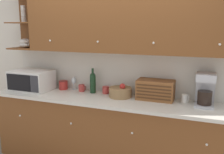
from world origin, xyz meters
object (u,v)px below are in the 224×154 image
Objects in this scene: microwave at (32,80)px; mug_patterned_third at (106,90)px; fruit_basket at (120,92)px; coffee_maker at (205,89)px; wine_bottle at (93,82)px; storage_canister at (63,85)px; mug at (185,98)px; mug_blue_second at (82,88)px; bread_box at (155,90)px; wine_glass at (74,81)px.

microwave is 1.09m from mug_patterned_third.
fruit_basket is 0.77× the size of coffee_maker.
mug_patterned_third is (0.18, 0.03, -0.10)m from wine_bottle.
coffee_maker reaches higher than microwave.
storage_canister reaches higher than mug.
coffee_maker is at bearing -2.62° from mug_blue_second.
microwave is 5.43× the size of mug_patterned_third.
microwave reaches higher than bread_box.
fruit_basket is at bearing -179.81° from coffee_maker.
wine_bottle is at bearing 179.46° from mug.
microwave is 1.46× the size of coffee_maker.
wine_bottle reaches higher than mug.
wine_bottle is (0.48, -0.02, 0.09)m from storage_canister.
bread_box is at bearing -178.23° from mug.
storage_canister is (0.41, 0.19, -0.08)m from microwave.
mug_blue_second is at bearing 177.38° from coffee_maker.
fruit_basket is at bearing -174.10° from bread_box.
microwave is 1.76m from bread_box.
wine_glass and fruit_basket have the same top height.
mug_patterned_third is at bearing 177.70° from mug.
mug_blue_second and mug_patterned_third have the same top height.
storage_canister is 0.49m from wine_bottle.
fruit_basket is (0.24, -0.10, 0.02)m from mug_patterned_third.
coffee_maker is (1.02, 0.00, 0.13)m from fruit_basket.
storage_canister is at bearing -178.94° from mug_patterned_third.
wine_bottle reaches higher than wine_glass.
wine_bottle reaches higher than microwave.
fruit_basket is (0.90, -0.09, 0.00)m from storage_canister.
microwave is 0.45m from storage_canister.
bread_box is 4.52× the size of mug.
mug is at bearing 166.24° from coffee_maker.
bread_box reaches higher than fruit_basket.
wine_bottle is (0.33, -0.07, 0.03)m from wine_glass.
mug is (1.40, -0.02, 0.00)m from mug_blue_second.
mug is (1.22, -0.01, -0.10)m from wine_bottle.
coffee_maker is (1.92, -0.08, 0.13)m from storage_canister.
coffee_maker reaches higher than fruit_basket.
mug_patterned_third is at bearing 10.50° from microwave.
mug_patterned_third is at bearing 175.67° from coffee_maker.
mug_blue_second is 1.40m from mug.
storage_canister is at bearing 179.01° from mug.
mug_patterned_third is at bearing -3.90° from wine_glass.
mug_blue_second is at bearing 13.98° from microwave.
mug_blue_second is 0.61m from fruit_basket.
wine_bottle is at bearing -2.88° from mug_blue_second.
coffee_maker is (1.26, -0.10, 0.15)m from mug_patterned_third.
storage_canister is at bearing -162.19° from wine_glass.
coffee_maker is at bearing -2.47° from storage_canister.
mug_patterned_third is (0.66, 0.01, -0.01)m from storage_canister.
bread_box is (0.87, -0.02, -0.03)m from wine_bottle.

